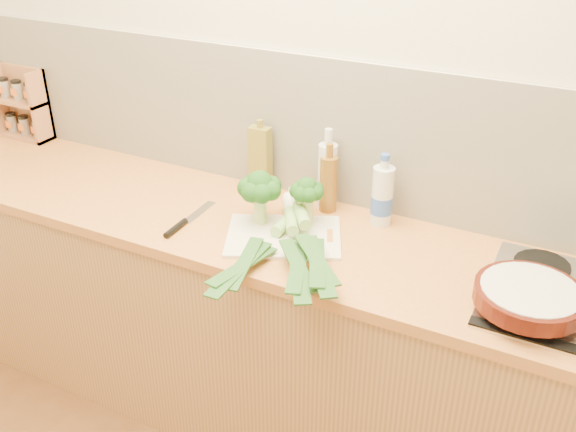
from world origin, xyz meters
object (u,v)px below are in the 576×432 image
object	(u,v)px
skillet	(530,296)
chopping_board	(284,236)
chefs_knife	(182,224)
spice_rack	(24,107)

from	to	relation	value
skillet	chopping_board	bearing A→B (deg)	156.20
chefs_knife	spice_rack	world-z (taller)	spice_rack
chopping_board	chefs_knife	world-z (taller)	chefs_knife
chopping_board	spice_rack	xyz separation A→B (m)	(-1.51, 0.29, 0.14)
chopping_board	skillet	bearing A→B (deg)	-29.33
chopping_board	chefs_knife	bearing A→B (deg)	169.92
chopping_board	skillet	xyz separation A→B (m)	(0.81, -0.07, 0.06)
chefs_knife	spice_rack	distance (m)	1.22
chopping_board	skillet	distance (m)	0.82
chopping_board	spice_rack	distance (m)	1.54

